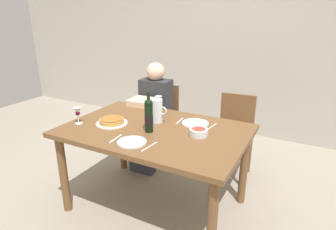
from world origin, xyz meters
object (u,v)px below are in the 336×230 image
at_px(wine_glass_left_diner, 78,112).
at_px(dinner_plate_left_setting, 132,142).
at_px(wine_bottle, 149,115).
at_px(baked_tart, 112,121).
at_px(dinner_plate_right_setting, 195,123).
at_px(diner_left, 151,113).
at_px(salad_bowl, 199,131).
at_px(water_pitcher, 157,112).
at_px(dining_table, 155,139).
at_px(wine_glass_right_diner, 159,100).
at_px(chair_right, 234,131).
at_px(chair_left, 161,117).

xyz_separation_m(wine_glass_left_diner, dinner_plate_left_setting, (0.63, -0.11, -0.10)).
height_order(wine_bottle, baked_tart, wine_bottle).
height_order(baked_tart, dinner_plate_right_setting, baked_tart).
height_order(dinner_plate_right_setting, diner_left, diner_left).
bearing_deg(dinner_plate_right_setting, wine_bottle, -128.80).
height_order(salad_bowl, dinner_plate_left_setting, salad_bowl).
bearing_deg(water_pitcher, dining_table, -66.51).
bearing_deg(dining_table, dinner_plate_left_setting, -91.45).
bearing_deg(wine_glass_right_diner, chair_right, 35.56).
xyz_separation_m(salad_bowl, wine_glass_left_diner, (-1.02, -0.25, 0.07)).
distance_m(water_pitcher, diner_left, 0.70).
distance_m(wine_bottle, baked_tart, 0.39).
bearing_deg(diner_left, wine_bottle, 117.16).
relative_size(dinner_plate_right_setting, chair_left, 0.26).
distance_m(baked_tart, wine_glass_right_diner, 0.54).
xyz_separation_m(wine_bottle, wine_glass_right_diner, (-0.20, 0.50, -0.03)).
bearing_deg(chair_right, dinner_plate_left_setting, 64.81).
height_order(water_pitcher, baked_tart, water_pitcher).
bearing_deg(diner_left, dinner_plate_right_setting, 145.93).
bearing_deg(dinner_plate_right_setting, wine_glass_left_diner, -152.74).
height_order(wine_bottle, diner_left, diner_left).
bearing_deg(diner_left, baked_tart, 91.81).
relative_size(baked_tart, dinner_plate_right_setting, 1.18).
bearing_deg(water_pitcher, diner_left, 125.63).
height_order(wine_bottle, wine_glass_right_diner, wine_bottle).
height_order(wine_glass_right_diner, diner_left, diner_left).
relative_size(salad_bowl, dinner_plate_left_setting, 0.67).
distance_m(wine_bottle, wine_glass_right_diner, 0.54).
relative_size(wine_bottle, water_pitcher, 1.63).
relative_size(dinner_plate_left_setting, diner_left, 0.19).
xyz_separation_m(dining_table, dinner_plate_right_setting, (0.26, 0.25, 0.10)).
bearing_deg(water_pitcher, wine_bottle, -76.23).
relative_size(wine_glass_left_diner, diner_left, 0.13).
relative_size(water_pitcher, wine_glass_left_diner, 1.41).
height_order(wine_glass_right_diner, dinner_plate_right_setting, wine_glass_right_diner).
height_order(salad_bowl, chair_right, chair_right).
bearing_deg(wine_glass_left_diner, chair_right, 45.30).
height_order(baked_tart, wine_glass_right_diner, wine_glass_right_diner).
bearing_deg(chair_right, diner_left, 8.61).
relative_size(baked_tart, wine_glass_left_diner, 1.86).
bearing_deg(salad_bowl, diner_left, 141.97).
height_order(diner_left, chair_right, diner_left).
bearing_deg(salad_bowl, dinner_plate_left_setting, -137.01).
xyz_separation_m(wine_bottle, wine_glass_left_diner, (-0.63, -0.13, -0.03)).
distance_m(dining_table, water_pitcher, 0.24).
height_order(wine_bottle, dinner_plate_left_setting, wine_bottle).
bearing_deg(diner_left, salad_bowl, 139.08).
distance_m(dining_table, salad_bowl, 0.40).
relative_size(water_pitcher, dinner_plate_left_setting, 0.95).
height_order(water_pitcher, chair_right, water_pitcher).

